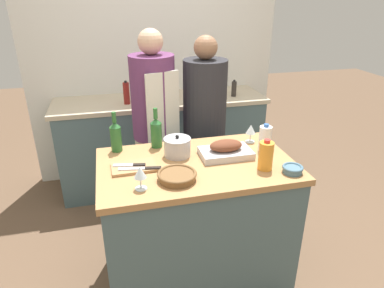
% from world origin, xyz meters
% --- Properties ---
extents(ground_plane, '(12.00, 12.00, 0.00)m').
position_xyz_m(ground_plane, '(0.00, 0.00, 0.00)').
color(ground_plane, brown).
extents(kitchen_island, '(1.22, 0.74, 0.91)m').
position_xyz_m(kitchen_island, '(0.00, 0.00, 0.46)').
color(kitchen_island, '#4C666B').
rests_on(kitchen_island, ground_plane).
extents(back_counter, '(2.07, 0.60, 0.93)m').
position_xyz_m(back_counter, '(0.00, 1.38, 0.47)').
color(back_counter, '#4C666B').
rests_on(back_counter, ground_plane).
extents(back_wall, '(2.57, 0.10, 2.55)m').
position_xyz_m(back_wall, '(0.00, 1.73, 1.27)').
color(back_wall, silver).
rests_on(back_wall, ground_plane).
extents(roasting_pan, '(0.33, 0.21, 0.11)m').
position_xyz_m(roasting_pan, '(0.21, 0.04, 0.96)').
color(roasting_pan, '#BCBCC1').
rests_on(roasting_pan, kitchen_island).
extents(wicker_basket, '(0.23, 0.23, 0.05)m').
position_xyz_m(wicker_basket, '(-0.16, -0.18, 0.94)').
color(wicker_basket, brown).
rests_on(wicker_basket, kitchen_island).
extents(cutting_board, '(0.27, 0.18, 0.02)m').
position_xyz_m(cutting_board, '(-0.39, 0.02, 0.92)').
color(cutting_board, '#AD7F51').
rests_on(cutting_board, kitchen_island).
extents(stock_pot, '(0.18, 0.18, 0.14)m').
position_xyz_m(stock_pot, '(-0.09, 0.13, 0.97)').
color(stock_pot, '#B7B7BC').
rests_on(stock_pot, kitchen_island).
extents(mixing_bowl, '(0.12, 0.12, 0.04)m').
position_xyz_m(mixing_bowl, '(0.52, -0.26, 0.94)').
color(mixing_bowl, slate).
rests_on(mixing_bowl, kitchen_island).
extents(juice_jug, '(0.09, 0.09, 0.19)m').
position_xyz_m(juice_jug, '(0.38, -0.18, 1.00)').
color(juice_jug, orange).
rests_on(juice_jug, kitchen_island).
extents(milk_jug, '(0.08, 0.08, 0.19)m').
position_xyz_m(milk_jug, '(0.49, 0.06, 1.00)').
color(milk_jug, white).
rests_on(milk_jug, kitchen_island).
extents(wine_bottle_green, '(0.07, 0.07, 0.27)m').
position_xyz_m(wine_bottle_green, '(-0.47, 0.30, 1.02)').
color(wine_bottle_green, '#28662D').
rests_on(wine_bottle_green, kitchen_island).
extents(wine_bottle_dark, '(0.08, 0.08, 0.28)m').
position_xyz_m(wine_bottle_dark, '(-0.20, 0.30, 1.02)').
color(wine_bottle_dark, '#28662D').
rests_on(wine_bottle_dark, kitchen_island).
extents(wine_glass_left, '(0.07, 0.07, 0.14)m').
position_xyz_m(wine_glass_left, '(-0.37, -0.23, 1.01)').
color(wine_glass_left, silver).
rests_on(wine_glass_left, kitchen_island).
extents(wine_glass_right, '(0.07, 0.07, 0.13)m').
position_xyz_m(wine_glass_right, '(0.45, 0.22, 1.00)').
color(wine_glass_right, silver).
rests_on(wine_glass_right, kitchen_island).
extents(knife_chef, '(0.26, 0.07, 0.01)m').
position_xyz_m(knife_chef, '(-0.35, -0.03, 0.93)').
color(knife_chef, '#B7B7BC').
rests_on(knife_chef, cutting_board).
extents(knife_paring, '(0.20, 0.07, 0.01)m').
position_xyz_m(knife_paring, '(-0.40, 0.03, 0.93)').
color(knife_paring, '#B7B7BC').
rests_on(knife_paring, cutting_board).
extents(condiment_bottle_tall, '(0.06, 0.06, 0.18)m').
position_xyz_m(condiment_bottle_tall, '(0.30, 1.32, 1.01)').
color(condiment_bottle_tall, '#332D28').
rests_on(condiment_bottle_tall, back_counter).
extents(condiment_bottle_short, '(0.05, 0.05, 0.17)m').
position_xyz_m(condiment_bottle_short, '(0.73, 1.29, 1.00)').
color(condiment_bottle_short, '#332D28').
rests_on(condiment_bottle_short, back_counter).
extents(condiment_bottle_extra, '(0.06, 0.06, 0.22)m').
position_xyz_m(condiment_bottle_extra, '(-0.33, 1.29, 1.03)').
color(condiment_bottle_extra, maroon).
rests_on(condiment_bottle_extra, back_counter).
extents(person_cook_aproned, '(0.36, 0.38, 1.65)m').
position_xyz_m(person_cook_aproned, '(-0.15, 0.77, 0.91)').
color(person_cook_aproned, beige).
rests_on(person_cook_aproned, ground_plane).
extents(person_cook_guest, '(0.36, 0.36, 1.59)m').
position_xyz_m(person_cook_guest, '(0.27, 0.74, 0.88)').
color(person_cook_guest, beige).
rests_on(person_cook_guest, ground_plane).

